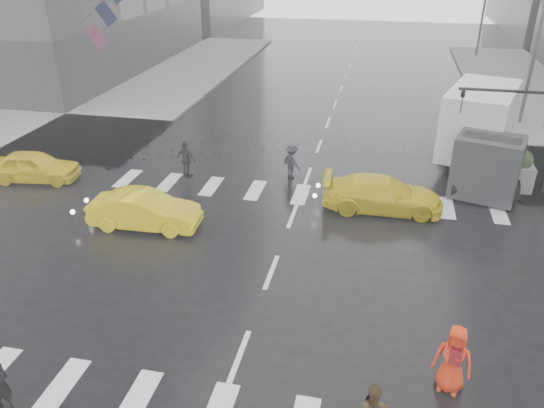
% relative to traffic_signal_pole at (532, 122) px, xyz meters
% --- Properties ---
extents(ground, '(120.00, 120.00, 0.00)m').
position_rel_traffic_signal_pole_xyz_m(ground, '(-9.01, -8.01, -3.22)').
color(ground, black).
rests_on(ground, ground).
extents(sidewalk_nw, '(35.00, 35.00, 0.15)m').
position_rel_traffic_signal_pole_xyz_m(sidewalk_nw, '(-28.51, 9.49, -3.14)').
color(sidewalk_nw, slate).
rests_on(sidewalk_nw, ground).
extents(road_markings, '(18.00, 48.00, 0.01)m').
position_rel_traffic_signal_pole_xyz_m(road_markings, '(-9.01, -8.01, -3.21)').
color(road_markings, silver).
rests_on(road_markings, ground).
extents(traffic_signal_pole, '(4.45, 0.42, 4.50)m').
position_rel_traffic_signal_pole_xyz_m(traffic_signal_pole, '(0.00, 0.00, 0.00)').
color(traffic_signal_pole, black).
rests_on(traffic_signal_pole, ground).
extents(street_lamp_near, '(2.15, 0.22, 9.00)m').
position_rel_traffic_signal_pole_xyz_m(street_lamp_near, '(1.86, 9.99, 1.73)').
color(street_lamp_near, '#59595B').
rests_on(street_lamp_near, ground).
extents(planter_west, '(1.10, 1.10, 1.80)m').
position_rel_traffic_signal_pole_xyz_m(planter_west, '(-2.01, 0.19, -2.23)').
color(planter_west, slate).
rests_on(planter_west, ground).
extents(planter_mid, '(1.10, 1.10, 1.80)m').
position_rel_traffic_signal_pole_xyz_m(planter_mid, '(-0.01, 0.19, -2.23)').
color(planter_mid, slate).
rests_on(planter_mid, ground).
extents(flag_cluster, '(2.87, 3.06, 4.69)m').
position_rel_traffic_signal_pole_xyz_m(flag_cluster, '(-24.09, 10.49, 2.42)').
color(flag_cluster, '#59595B').
rests_on(flag_cluster, ground).
extents(pedestrian_orange, '(1.04, 0.83, 1.85)m').
position_rel_traffic_signal_pole_xyz_m(pedestrian_orange, '(-3.73, -12.01, -2.29)').
color(pedestrian_orange, red).
rests_on(pedestrian_orange, ground).
extents(pedestrian_far_a, '(1.15, 0.90, 1.72)m').
position_rel_traffic_signal_pole_xyz_m(pedestrian_far_a, '(-14.39, -1.24, -2.36)').
color(pedestrian_far_a, black).
rests_on(pedestrian_far_a, ground).
extents(pedestrian_far_b, '(1.15, 1.08, 1.58)m').
position_rel_traffic_signal_pole_xyz_m(pedestrian_far_b, '(-9.71, -0.35, -2.43)').
color(pedestrian_far_b, black).
rests_on(pedestrian_far_b, ground).
extents(taxi_front, '(4.17, 2.16, 1.35)m').
position_rel_traffic_signal_pole_xyz_m(taxi_front, '(-20.96, -3.03, -2.54)').
color(taxi_front, yellow).
rests_on(taxi_front, ground).
extents(taxi_mid, '(4.22, 1.63, 1.37)m').
position_rel_traffic_signal_pole_xyz_m(taxi_mid, '(-14.30, -6.01, -2.53)').
color(taxi_mid, yellow).
rests_on(taxi_mid, ground).
extents(taxi_rear, '(4.27, 2.13, 1.38)m').
position_rel_traffic_signal_pole_xyz_m(taxi_rear, '(-5.60, -2.71, -2.53)').
color(taxi_rear, yellow).
rests_on(taxi_rear, ground).
extents(box_truck, '(2.67, 7.11, 3.78)m').
position_rel_traffic_signal_pole_xyz_m(box_truck, '(-1.51, 1.92, -1.20)').
color(box_truck, silver).
rests_on(box_truck, ground).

